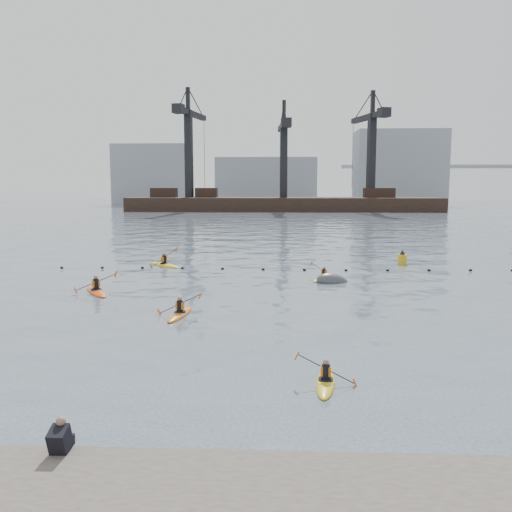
{
  "coord_description": "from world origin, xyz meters",
  "views": [
    {
      "loc": [
        -0.8,
        -16.6,
        6.25
      ],
      "look_at": [
        -1.94,
        9.16,
        2.8
      ],
      "focal_mm": 38.0,
      "sensor_mm": 36.0,
      "label": 1
    }
  ],
  "objects_px": {
    "nav_buoy": "(402,259)",
    "mooring_buoy": "(333,282)",
    "kayaker_2": "(96,291)",
    "kayaker_5": "(164,265)",
    "kayaker_0": "(180,313)",
    "kayaker_3": "(324,278)",
    "kayaker_1": "(326,381)"
  },
  "relations": [
    {
      "from": "kayaker_0",
      "to": "nav_buoy",
      "type": "xyz_separation_m",
      "value": [
        14.34,
        17.27,
        0.29
      ]
    },
    {
      "from": "mooring_buoy",
      "to": "kayaker_0",
      "type": "bearing_deg",
      "value": -131.36
    },
    {
      "from": "kayaker_0",
      "to": "kayaker_2",
      "type": "distance_m",
      "value": 7.79
    },
    {
      "from": "kayaker_5",
      "to": "kayaker_1",
      "type": "bearing_deg",
      "value": -112.78
    },
    {
      "from": "kayaker_5",
      "to": "mooring_buoy",
      "type": "height_order",
      "value": "kayaker_5"
    },
    {
      "from": "kayaker_1",
      "to": "kayaker_2",
      "type": "relative_size",
      "value": 0.83
    },
    {
      "from": "nav_buoy",
      "to": "kayaker_5",
      "type": "bearing_deg",
      "value": -174.59
    },
    {
      "from": "kayaker_1",
      "to": "nav_buoy",
      "type": "bearing_deg",
      "value": 79.57
    },
    {
      "from": "kayaker_5",
      "to": "mooring_buoy",
      "type": "relative_size",
      "value": 1.42
    },
    {
      "from": "kayaker_2",
      "to": "kayaker_5",
      "type": "xyz_separation_m",
      "value": [
        1.75,
        10.36,
        0.0
      ]
    },
    {
      "from": "nav_buoy",
      "to": "kayaker_3",
      "type": "bearing_deg",
      "value": -133.64
    },
    {
      "from": "kayaker_0",
      "to": "kayaker_5",
      "type": "bearing_deg",
      "value": 112.38
    },
    {
      "from": "kayaker_3",
      "to": "nav_buoy",
      "type": "height_order",
      "value": "nav_buoy"
    },
    {
      "from": "kayaker_0",
      "to": "kayaker_1",
      "type": "height_order",
      "value": "kayaker_0"
    },
    {
      "from": "kayaker_1",
      "to": "kayaker_5",
      "type": "distance_m",
      "value": 26.31
    },
    {
      "from": "kayaker_3",
      "to": "mooring_buoy",
      "type": "distance_m",
      "value": 1.14
    },
    {
      "from": "mooring_buoy",
      "to": "nav_buoy",
      "type": "bearing_deg",
      "value": 52.35
    },
    {
      "from": "mooring_buoy",
      "to": "kayaker_1",
      "type": "bearing_deg",
      "value": -96.16
    },
    {
      "from": "kayaker_1",
      "to": "mooring_buoy",
      "type": "bearing_deg",
      "value": 90.78
    },
    {
      "from": "kayaker_0",
      "to": "mooring_buoy",
      "type": "height_order",
      "value": "kayaker_0"
    },
    {
      "from": "kayaker_0",
      "to": "kayaker_5",
      "type": "height_order",
      "value": "kayaker_5"
    },
    {
      "from": "kayaker_0",
      "to": "kayaker_1",
      "type": "distance_m",
      "value": 10.67
    },
    {
      "from": "kayaker_3",
      "to": "mooring_buoy",
      "type": "xyz_separation_m",
      "value": [
        0.47,
        -1.04,
        -0.09
      ]
    },
    {
      "from": "kayaker_0",
      "to": "nav_buoy",
      "type": "distance_m",
      "value": 22.45
    },
    {
      "from": "kayaker_0",
      "to": "kayaker_3",
      "type": "distance_m",
      "value": 12.86
    },
    {
      "from": "kayaker_0",
      "to": "kayaker_1",
      "type": "bearing_deg",
      "value": -46.7
    },
    {
      "from": "kayaker_0",
      "to": "nav_buoy",
      "type": "height_order",
      "value": "kayaker_0"
    },
    {
      "from": "mooring_buoy",
      "to": "kayaker_3",
      "type": "bearing_deg",
      "value": 114.13
    },
    {
      "from": "kayaker_1",
      "to": "kayaker_3",
      "type": "bearing_deg",
      "value": 92.51
    },
    {
      "from": "mooring_buoy",
      "to": "nav_buoy",
      "type": "height_order",
      "value": "nav_buoy"
    },
    {
      "from": "kayaker_5",
      "to": "nav_buoy",
      "type": "xyz_separation_m",
      "value": [
        18.42,
        1.74,
        0.28
      ]
    },
    {
      "from": "nav_buoy",
      "to": "mooring_buoy",
      "type": "bearing_deg",
      "value": -127.65
    }
  ]
}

